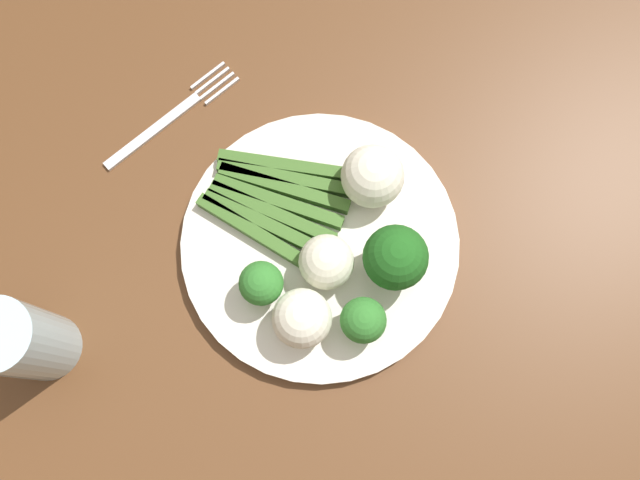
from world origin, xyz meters
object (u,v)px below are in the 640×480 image
object	(u,v)px
plate	(320,243)
cauliflower_mid	(326,262)
broccoli_back_right	(395,258)
cauliflower_front	(373,176)
water_glass	(23,341)
asparagus_bundle	(275,201)
broccoli_right	(261,284)
broccoli_back	(363,320)
dining_table	(310,243)
cauliflower_front_left	(302,318)
fork	(172,116)

from	to	relation	value
plate	cauliflower_mid	size ratio (longest dim) A/B	5.25
broccoli_back_right	cauliflower_front	size ratio (longest dim) A/B	1.20
broccoli_back_right	water_glass	xyz separation A→B (m)	(-0.18, -0.28, -0.00)
asparagus_bundle	broccoli_right	bearing A→B (deg)	-76.85
broccoli_back	broccoli_right	world-z (taller)	broccoli_back
cauliflower_front	water_glass	size ratio (longest dim) A/B	0.55
dining_table	cauliflower_front	size ratio (longest dim) A/B	19.02
broccoli_right	broccoli_back_right	bearing A→B (deg)	54.12
asparagus_bundle	cauliflower_mid	distance (m)	0.08
dining_table	cauliflower_front_left	xyz separation A→B (m)	(0.07, -0.08, 0.15)
broccoli_back	cauliflower_front_left	size ratio (longest dim) A/B	0.94
fork	water_glass	distance (m)	0.26
plate	water_glass	bearing A→B (deg)	-114.37
broccoli_right	water_glass	bearing A→B (deg)	-121.06
dining_table	broccoli_back	world-z (taller)	broccoli_back
dining_table	broccoli_back_right	bearing A→B (deg)	9.21
cauliflower_front_left	cauliflower_mid	bearing A→B (deg)	111.46
asparagus_bundle	cauliflower_front_left	bearing A→B (deg)	-57.41
cauliflower_front_left	broccoli_back	bearing A→B (deg)	42.14
broccoli_right	cauliflower_mid	size ratio (longest dim) A/B	0.98
broccoli_back_right	broccoli_back	distance (m)	0.06
asparagus_bundle	broccoli_back_right	bearing A→B (deg)	-11.08
fork	water_glass	world-z (taller)	water_glass
plate	fork	bearing A→B (deg)	-177.66
cauliflower_front	fork	xyz separation A→B (m)	(-0.20, -0.08, -0.04)
broccoli_back	fork	world-z (taller)	broccoli_back
asparagus_bundle	cauliflower_front	world-z (taller)	cauliflower_front
water_glass	dining_table	bearing A→B (deg)	72.11
broccoli_back_right	broccoli_back	bearing A→B (deg)	-73.70
cauliflower_front	water_glass	bearing A→B (deg)	-108.74
dining_table	broccoli_right	bearing A→B (deg)	-74.40
broccoli_right	broccoli_back	bearing A→B (deg)	24.28
broccoli_back_right	fork	distance (m)	0.28
dining_table	cauliflower_front_left	bearing A→B (deg)	-48.21
broccoli_back	cauliflower_front_left	bearing A→B (deg)	-137.86
dining_table	cauliflower_front	xyz separation A→B (m)	(0.03, 0.06, 0.15)
dining_table	cauliflower_mid	size ratio (longest dim) A/B	22.34
dining_table	cauliflower_mid	xyz separation A→B (m)	(0.05, -0.03, 0.15)
broccoli_right	cauliflower_front	world-z (taller)	cauliflower_front
dining_table	plate	xyz separation A→B (m)	(0.03, -0.01, 0.11)
asparagus_bundle	fork	distance (m)	0.15
asparagus_bundle	fork	bearing A→B (deg)	157.34
cauliflower_front_left	fork	world-z (taller)	cauliflower_front_left
dining_table	broccoli_right	world-z (taller)	broccoli_right
cauliflower_front_left	water_glass	size ratio (longest dim) A/B	0.50
broccoli_right	fork	bearing A→B (deg)	162.79
plate	broccoli_right	world-z (taller)	broccoli_right
broccoli_back	cauliflower_front_left	world-z (taller)	cauliflower_front_left
broccoli_back_right	dining_table	bearing A→B (deg)	-170.79
broccoli_back	water_glass	world-z (taller)	water_glass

